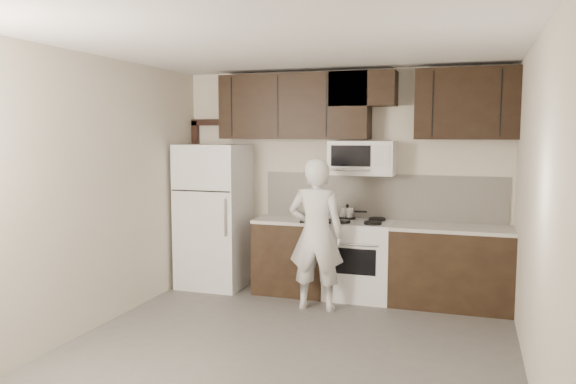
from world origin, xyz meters
The scene contains 14 objects.
floor centered at (0.00, 0.00, 0.00)m, with size 4.50×4.50×0.00m, color #595753.
back_wall centered at (0.00, 2.25, 1.35)m, with size 4.00×4.00×0.00m, color beige.
ceiling centered at (0.00, 0.00, 2.70)m, with size 4.50×4.50×0.00m, color white.
counter_run centered at (0.60, 1.94, 0.46)m, with size 2.95×0.64×0.91m.
stove centered at (0.30, 1.94, 0.46)m, with size 0.76×0.66×0.94m.
backsplash centered at (0.50, 2.24, 1.18)m, with size 2.90×0.02×0.54m, color silver.
upper_cabinets centered at (0.21, 2.08, 2.28)m, with size 3.48×0.35×0.78m.
microwave centered at (0.30, 2.06, 1.65)m, with size 0.76×0.42×0.40m.
refrigerator centered at (-1.55, 1.89, 0.90)m, with size 0.80×0.76×1.80m.
door_trim centered at (-1.92, 2.21, 1.25)m, with size 0.50×0.08×2.12m.
saucepan centered at (0.12, 2.09, 0.98)m, with size 0.33×0.19×0.18m.
baking_tray centered at (-0.18, 1.77, 0.92)m, with size 0.36×0.27×0.02m, color black.
pizza centered at (-0.18, 1.77, 0.94)m, with size 0.24×0.24×0.02m, color beige.
person centered at (-0.07, 1.37, 0.84)m, with size 0.61×0.40×1.68m, color white.
Camera 1 is at (1.53, -4.48, 1.94)m, focal length 35.00 mm.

